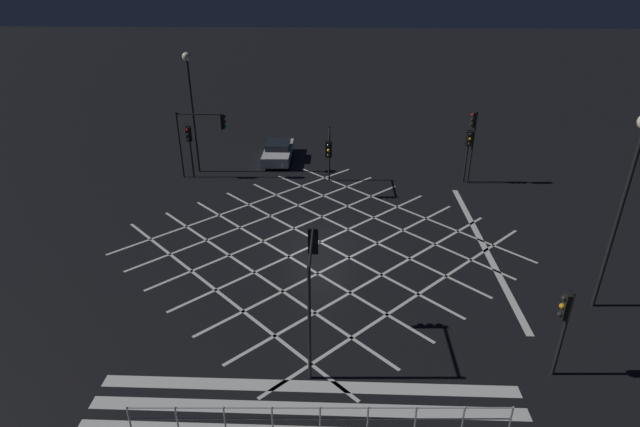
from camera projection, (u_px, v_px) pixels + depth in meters
The scene contains 13 objects.
ground_plane at pixel (320, 242), 24.44m from camera, with size 200.00×200.00×0.00m, color black.
road_markings at pixel (322, 346), 17.69m from camera, with size 20.08×26.00×0.01m.
traffic_light_nw_main at pixel (203, 129), 30.64m from camera, with size 3.10×0.36×4.29m.
traffic_light_ne_main at pixel (473, 133), 29.81m from camera, with size 0.39×0.36×4.53m.
traffic_light_median_north at pixel (329, 149), 29.07m from camera, with size 0.36×2.86×3.52m.
traffic_light_ne_cross at pixel (468, 146), 30.23m from camera, with size 0.36×0.39×3.38m.
traffic_light_se_main at pixel (564, 317), 15.47m from camera, with size 0.39×0.36×3.25m.
traffic_light_median_south at pixel (311, 272), 16.21m from camera, with size 0.36×2.86×4.30m.
traffic_light_nw_cross at pixel (189, 141), 30.93m from camera, with size 0.36×0.39×3.41m.
street_lamp_east at pixel (633, 169), 17.27m from camera, with size 0.57×0.57×7.77m.
street_lamp_far at pixel (190, 87), 30.56m from camera, with size 0.53×0.53×7.60m.
waiting_car at pixel (278, 151), 34.77m from camera, with size 1.83×4.62×1.25m.
pedestrian_railing at pixel (320, 417), 14.08m from camera, with size 10.87×0.44×1.05m.
Camera 1 is at (0.77, -21.30, 12.03)m, focal length 28.00 mm.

